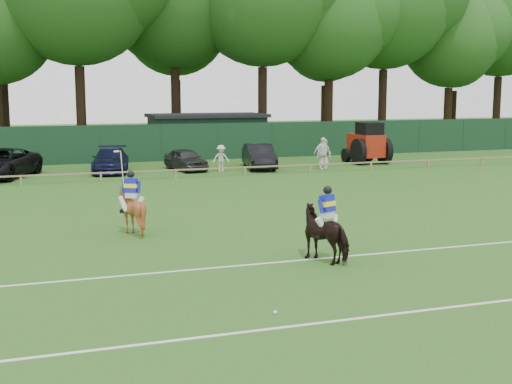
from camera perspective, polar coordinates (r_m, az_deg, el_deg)
name	(u,v)px	position (r m, az deg, el deg)	size (l,w,h in m)	color
ground	(273,254)	(20.32, 1.43, -5.17)	(160.00, 160.00, 0.00)	#1E4C14
horse_dark	(327,233)	(19.48, 5.93, -3.46)	(0.84, 1.85, 1.57)	black
horse_chestnut	(132,211)	(23.28, -10.32, -1.57)	(1.26, 1.42, 1.56)	brown
suv_black	(1,163)	(39.94, -20.46, 2.25)	(2.65, 5.74, 1.59)	black
sedan_navy	(111,160)	(40.85, -12.03, 2.61)	(2.00, 4.91, 1.42)	#101433
hatch_grey	(186,159)	(41.17, -5.88, 2.72)	(1.55, 3.85, 1.31)	#303033
estate_black	(259,156)	(41.85, 0.26, 2.99)	(1.59, 4.56, 1.50)	black
spectator_left	(221,158)	(40.46, -2.93, 2.83)	(1.01, 0.58, 1.56)	beige
spectator_mid	(322,153)	(41.52, 5.56, 3.22)	(1.15, 0.48, 1.96)	white
spectator_right	(324,153)	(42.88, 5.67, 3.26)	(0.86, 0.56, 1.77)	beige
rider_dark	(328,209)	(19.34, 5.99, -1.39)	(0.90, 0.59, 1.41)	silver
rider_chestnut	(131,190)	(23.15, -10.38, 0.18)	(0.90, 0.78, 2.05)	silver
polo_ball	(275,312)	(15.03, 1.62, -9.99)	(0.09, 0.09, 0.09)	silver
pitch_lines	(322,285)	(17.19, 5.53, -7.76)	(60.00, 5.10, 0.01)	silver
pitch_rail	(157,171)	(37.40, -8.24, 1.76)	(62.10, 0.10, 0.50)	#997F5B
perimeter_fence	(131,144)	(46.15, -10.37, 4.00)	(92.08, 0.08, 2.50)	#14351E
utility_shed	(207,134)	(50.29, -4.11, 4.81)	(8.40, 4.40, 3.04)	#14331E
tree_row	(141,151)	(54.44, -9.53, 3.38)	(96.00, 12.00, 21.00)	#26561C
tractor	(367,144)	(45.34, 9.24, 3.98)	(2.26, 3.22, 2.69)	#9B200E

